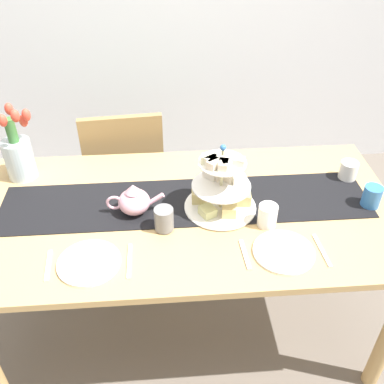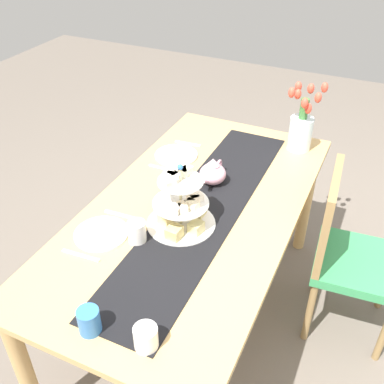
% 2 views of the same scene
% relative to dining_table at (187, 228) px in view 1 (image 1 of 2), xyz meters
% --- Properties ---
extents(ground_plane, '(8.00, 8.00, 0.00)m').
position_rel_dining_table_xyz_m(ground_plane, '(0.00, 0.00, -0.66)').
color(ground_plane, '#6B6056').
extents(dining_table, '(1.77, 0.91, 0.76)m').
position_rel_dining_table_xyz_m(dining_table, '(0.00, 0.00, 0.00)').
color(dining_table, tan).
rests_on(dining_table, ground_plane).
extents(chair_left, '(0.45, 0.45, 0.91)m').
position_rel_dining_table_xyz_m(chair_left, '(-0.31, 0.68, -0.16)').
color(chair_left, olive).
rests_on(chair_left, ground_plane).
extents(table_runner, '(1.56, 0.32, 0.00)m').
position_rel_dining_table_xyz_m(table_runner, '(0.00, 0.05, 0.10)').
color(table_runner, black).
rests_on(table_runner, dining_table).
extents(tiered_cake_stand, '(0.30, 0.30, 0.30)m').
position_rel_dining_table_xyz_m(tiered_cake_stand, '(0.14, 0.00, 0.20)').
color(tiered_cake_stand, beige).
rests_on(tiered_cake_stand, table_runner).
extents(teapot, '(0.24, 0.13, 0.14)m').
position_rel_dining_table_xyz_m(teapot, '(-0.22, 0.00, 0.16)').
color(teapot, '#E5A8BC').
rests_on(teapot, table_runner).
extents(tulip_vase, '(0.17, 0.18, 0.38)m').
position_rel_dining_table_xyz_m(tulip_vase, '(-0.73, 0.30, 0.24)').
color(tulip_vase, silver).
rests_on(tulip_vase, dining_table).
extents(cream_jug, '(0.08, 0.08, 0.08)m').
position_rel_dining_table_xyz_m(cream_jug, '(0.74, 0.17, 0.15)').
color(cream_jug, white).
rests_on(cream_jug, dining_table).
extents(dinner_plate_left, '(0.23, 0.23, 0.01)m').
position_rel_dining_table_xyz_m(dinner_plate_left, '(-0.37, -0.28, 0.11)').
color(dinner_plate_left, white).
rests_on(dinner_plate_left, dining_table).
extents(fork_left, '(0.03, 0.15, 0.01)m').
position_rel_dining_table_xyz_m(fork_left, '(-0.52, -0.28, 0.11)').
color(fork_left, silver).
rests_on(fork_left, dining_table).
extents(knife_left, '(0.01, 0.17, 0.01)m').
position_rel_dining_table_xyz_m(knife_left, '(-0.23, -0.28, 0.11)').
color(knife_left, silver).
rests_on(knife_left, dining_table).
extents(dinner_plate_right, '(0.23, 0.23, 0.01)m').
position_rel_dining_table_xyz_m(dinner_plate_right, '(0.34, -0.28, 0.11)').
color(dinner_plate_right, white).
rests_on(dinner_plate_right, dining_table).
extents(fork_right, '(0.02, 0.15, 0.01)m').
position_rel_dining_table_xyz_m(fork_right, '(0.20, -0.28, 0.11)').
color(fork_right, silver).
rests_on(fork_right, dining_table).
extents(knife_right, '(0.02, 0.17, 0.01)m').
position_rel_dining_table_xyz_m(knife_right, '(0.49, -0.28, 0.11)').
color(knife_right, silver).
rests_on(knife_right, dining_table).
extents(mug_grey, '(0.08, 0.08, 0.09)m').
position_rel_dining_table_xyz_m(mug_grey, '(-0.10, -0.11, 0.15)').
color(mug_grey, slate).
rests_on(mug_grey, table_runner).
extents(mug_white_text, '(0.08, 0.08, 0.09)m').
position_rel_dining_table_xyz_m(mug_white_text, '(0.31, -0.12, 0.15)').
color(mug_white_text, white).
rests_on(mug_white_text, dining_table).
extents(mug_orange, '(0.08, 0.08, 0.09)m').
position_rel_dining_table_xyz_m(mug_orange, '(0.77, -0.03, 0.15)').
color(mug_orange, '#3370B7').
rests_on(mug_orange, dining_table).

